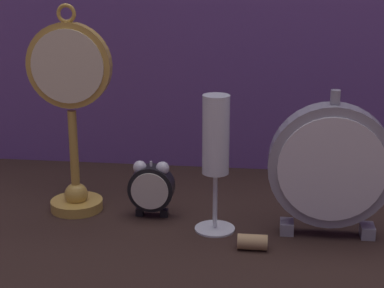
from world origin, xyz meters
name	(u,v)px	position (x,y,z in m)	size (l,w,h in m)	color
ground_plane	(185,236)	(0.00, 0.00, 0.00)	(4.00, 4.00, 0.00)	black
fabric_backdrop_drape	(209,15)	(0.00, 0.33, 0.29)	(1.70, 0.01, 0.58)	#6B478E
pocket_watch_on_stand	(72,112)	(-0.19, 0.08, 0.16)	(0.13, 0.08, 0.33)	gold
alarm_clock_twin_bell	(151,186)	(-0.06, 0.07, 0.05)	(0.07, 0.03, 0.09)	black
mantel_clock_silver	(331,167)	(0.21, 0.03, 0.11)	(0.18, 0.04, 0.22)	gray
champagne_flute	(216,147)	(0.04, 0.03, 0.13)	(0.06, 0.06, 0.21)	silver
wine_cork	(252,242)	(0.10, -0.03, 0.01)	(0.02, 0.02, 0.04)	tan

